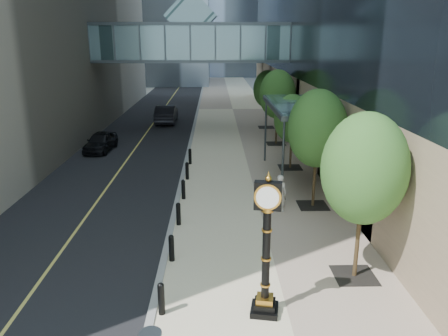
% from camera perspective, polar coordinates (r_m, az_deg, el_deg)
% --- Properties ---
extents(ground, '(320.00, 320.00, 0.00)m').
position_cam_1_polar(ground, '(12.79, 4.33, -21.06)').
color(ground, gray).
rests_on(ground, ground).
extents(road, '(8.00, 180.00, 0.02)m').
position_cam_1_polar(road, '(51.02, -7.95, 7.56)').
color(road, black).
rests_on(road, ground).
extents(sidewalk, '(8.00, 180.00, 0.06)m').
position_cam_1_polar(sidewalk, '(50.73, 1.14, 7.69)').
color(sidewalk, beige).
rests_on(sidewalk, ground).
extents(curb, '(0.25, 180.00, 0.07)m').
position_cam_1_polar(curb, '(50.72, -3.42, 7.67)').
color(curb, gray).
rests_on(curb, ground).
extents(skywalk, '(17.00, 4.20, 5.80)m').
position_cam_1_polar(skywalk, '(38.13, -4.28, 16.33)').
color(skywalk, slate).
rests_on(skywalk, ground).
extents(entrance_canopy, '(3.00, 8.00, 4.38)m').
position_cam_1_polar(entrance_canopy, '(24.78, 9.53, 7.93)').
color(entrance_canopy, '#383F44').
rests_on(entrance_canopy, ground).
extents(bollard_row, '(0.20, 16.20, 0.90)m').
position_cam_1_polar(bollard_row, '(20.48, -5.62, -4.40)').
color(bollard_row, black).
rests_on(bollard_row, sidewalk).
extents(street_trees, '(2.73, 28.61, 5.62)m').
position_cam_1_polar(street_trees, '(26.10, 9.24, 7.25)').
color(street_trees, black).
rests_on(street_trees, sidewalk).
extents(street_clock, '(0.92, 0.92, 4.23)m').
position_cam_1_polar(street_clock, '(12.64, 5.52, -11.40)').
color(street_clock, black).
rests_on(street_clock, sidewalk).
extents(pedestrian, '(0.68, 0.48, 1.79)m').
position_cam_1_polar(pedestrian, '(20.33, 7.27, -3.29)').
color(pedestrian, beige).
rests_on(pedestrian, sidewalk).
extents(car_near, '(1.95, 4.16, 1.38)m').
position_cam_1_polar(car_near, '(32.68, -15.80, 3.35)').
color(car_near, black).
rests_on(car_near, road).
extents(car_far, '(1.83, 5.23, 1.72)m').
position_cam_1_polar(car_far, '(42.64, -7.53, 7.03)').
color(car_far, black).
rests_on(car_far, road).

